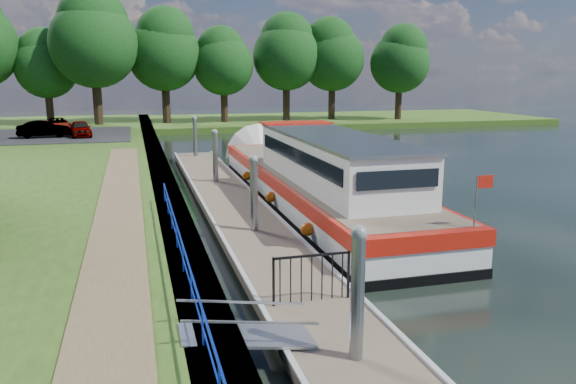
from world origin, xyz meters
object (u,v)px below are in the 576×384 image
object	(u,v)px
pontoon	(232,206)
car_d	(58,125)
barge	(310,178)
car_b	(44,129)
car_a	(81,129)

from	to	relation	value
pontoon	car_d	distance (m)	29.38
barge	car_d	size ratio (longest dim) A/B	5.25
car_b	pontoon	bearing A→B (deg)	-162.36
pontoon	car_a	size ratio (longest dim) A/B	8.39
barge	car_a	bearing A→B (deg)	116.57
car_a	car_d	xyz separation A→B (m)	(-2.09, 4.52, -0.05)
pontoon	barge	xyz separation A→B (m)	(3.60, 0.69, 0.90)
barge	car_d	xyz separation A→B (m)	(-13.33, 27.00, 0.31)
car_b	car_d	distance (m)	4.53
pontoon	car_d	bearing A→B (deg)	109.37
barge	car_a	size ratio (longest dim) A/B	5.92
car_a	car_b	distance (m)	2.60
pontoon	car_a	world-z (taller)	car_a
car_a	car_d	bearing A→B (deg)	106.30
barge	pontoon	bearing A→B (deg)	-169.16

